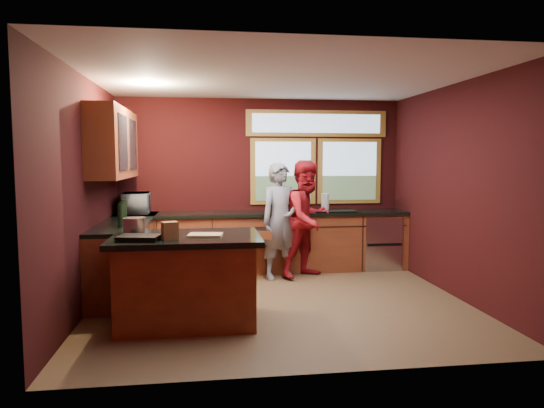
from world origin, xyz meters
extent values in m
plane|color=brown|center=(0.00, 0.00, 0.00)|extent=(4.50, 4.50, 0.00)
cube|color=black|center=(0.00, 2.00, 1.35)|extent=(4.50, 0.02, 2.70)
cube|color=black|center=(0.00, -2.00, 1.35)|extent=(4.50, 0.02, 2.70)
cube|color=black|center=(-2.25, 0.00, 1.35)|extent=(0.02, 4.00, 2.70)
cube|color=black|center=(2.25, 0.00, 1.35)|extent=(0.02, 4.00, 2.70)
cube|color=silver|center=(0.00, 0.00, 2.70)|extent=(4.50, 4.00, 0.02)
cube|color=#94AECD|center=(0.35, 1.99, 1.55)|extent=(1.06, 0.02, 1.06)
cube|color=#94AECD|center=(1.45, 1.99, 1.55)|extent=(1.06, 0.02, 1.06)
cube|color=olive|center=(0.90, 1.99, 2.32)|extent=(2.30, 0.02, 0.42)
cube|color=#562614|center=(-2.07, 0.85, 1.95)|extent=(0.36, 1.80, 0.90)
cube|color=#562614|center=(0.00, 1.70, 0.44)|extent=(4.50, 0.60, 0.88)
cube|color=black|center=(0.00, 1.69, 0.91)|extent=(4.50, 0.64, 0.05)
cube|color=#B7B7BC|center=(1.85, 1.68, 0.42)|extent=(0.60, 0.58, 0.85)
cube|color=black|center=(1.10, 1.66, 0.91)|extent=(0.66, 0.46, 0.05)
cube|color=#562614|center=(-1.95, 0.85, 0.44)|extent=(0.60, 2.30, 0.88)
cube|color=black|center=(-1.94, 0.85, 0.91)|extent=(0.64, 2.30, 0.05)
cube|color=#562614|center=(-1.09, -0.59, 0.44)|extent=(1.40, 0.90, 0.88)
cube|color=black|center=(-1.09, -0.59, 0.92)|extent=(1.55, 1.05, 0.06)
imported|color=slate|center=(0.19, 1.21, 0.85)|extent=(0.72, 0.59, 1.69)
imported|color=maroon|center=(0.60, 1.25, 0.87)|extent=(1.06, 1.01, 1.73)
imported|color=#999999|center=(-1.92, 1.70, 1.09)|extent=(0.43, 0.60, 0.32)
imported|color=#999999|center=(0.29, 1.75, 1.12)|extent=(0.35, 0.30, 0.39)
cylinder|color=white|center=(0.98, 1.70, 1.07)|extent=(0.12, 0.12, 0.28)
cube|color=tan|center=(-0.89, -0.64, 0.95)|extent=(0.38, 0.30, 0.02)
cylinder|color=#A7A6AB|center=(-1.64, -0.44, 1.03)|extent=(0.24, 0.24, 0.18)
cube|color=brown|center=(-1.24, -0.84, 1.03)|extent=(0.18, 0.16, 0.18)
cube|color=black|center=(-1.54, -0.84, 0.97)|extent=(0.44, 0.34, 0.05)
camera|label=1|loc=(-0.87, -5.73, 1.75)|focal=32.00mm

